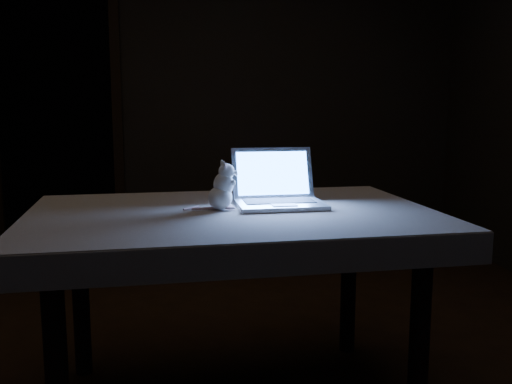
{
  "coord_description": "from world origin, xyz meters",
  "views": [
    {
      "loc": [
        -0.08,
        -2.33,
        1.2
      ],
      "look_at": [
        0.2,
        -0.15,
        0.86
      ],
      "focal_mm": 40.0,
      "sensor_mm": 36.0,
      "label": 1
    }
  ],
  "objects": [
    {
      "name": "tablecloth",
      "position": [
        0.11,
        -0.14,
        0.73
      ],
      "size": [
        1.58,
        1.07,
        0.11
      ],
      "primitive_type": null,
      "rotation": [
        0.0,
        0.0,
        0.02
      ],
      "color": "#BBA998",
      "rests_on": "table"
    },
    {
      "name": "table",
      "position": [
        0.1,
        -0.16,
        0.39
      ],
      "size": [
        1.51,
        1.03,
        0.78
      ],
      "primitive_type": null,
      "rotation": [
        0.0,
        0.0,
        0.07
      ],
      "color": "black",
      "rests_on": "floor"
    },
    {
      "name": "doorway",
      "position": [
        -1.1,
        2.5,
        1.06
      ],
      "size": [
        1.06,
        0.36,
        2.13
      ],
      "primitive_type": null,
      "color": "black",
      "rests_on": "back_wall"
    },
    {
      "name": "floor",
      "position": [
        0.0,
        0.0,
        0.0
      ],
      "size": [
        5.0,
        5.0,
        0.0
      ],
      "primitive_type": "plane",
      "color": "black",
      "rests_on": "ground"
    },
    {
      "name": "plush_mouse",
      "position": [
        0.06,
        -0.13,
        0.88
      ],
      "size": [
        0.17,
        0.17,
        0.19
      ],
      "primitive_type": null,
      "rotation": [
        0.0,
        0.0,
        0.22
      ],
      "color": "white",
      "rests_on": "tablecloth"
    },
    {
      "name": "laptop",
      "position": [
        0.3,
        -0.1,
        0.91
      ],
      "size": [
        0.36,
        0.32,
        0.24
      ],
      "primitive_type": null,
      "rotation": [
        0.0,
        0.0,
        0.05
      ],
      "color": "#B6B7BB",
      "rests_on": "tablecloth"
    },
    {
      "name": "back_wall",
      "position": [
        0.0,
        2.5,
        1.3
      ],
      "size": [
        4.5,
        0.04,
        2.6
      ],
      "primitive_type": "cube",
      "color": "black",
      "rests_on": "ground"
    }
  ]
}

